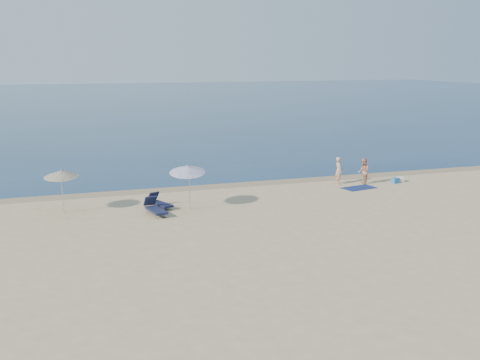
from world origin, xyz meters
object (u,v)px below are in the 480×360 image
object	(u,v)px
blue_cooler	(395,181)
person_left	(339,171)
umbrella_near	(187,169)
person_right	(364,171)

from	to	relation	value
blue_cooler	person_left	bearing A→B (deg)	149.87
umbrella_near	person_right	bearing A→B (deg)	30.95
person_left	blue_cooler	world-z (taller)	person_left
person_left	person_right	bearing A→B (deg)	-106.13
blue_cooler	umbrella_near	size ratio (longest dim) A/B	0.19
person_right	umbrella_near	bearing A→B (deg)	-57.72
blue_cooler	person_right	bearing A→B (deg)	154.52
person_right	umbrella_near	size ratio (longest dim) A/B	0.66
person_left	blue_cooler	bearing A→B (deg)	-99.84
person_right	umbrella_near	distance (m)	11.97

